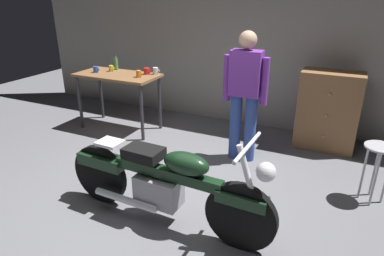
% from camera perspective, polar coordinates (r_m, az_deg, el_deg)
% --- Properties ---
extents(ground_plane, '(12.00, 12.00, 0.00)m').
position_cam_1_polar(ground_plane, '(3.64, -5.54, -13.25)').
color(ground_plane, slate).
extents(back_wall, '(8.00, 0.12, 3.10)m').
position_cam_1_polar(back_wall, '(5.57, 9.24, 16.25)').
color(back_wall, gray).
rests_on(back_wall, ground_plane).
extents(workbench, '(1.30, 0.64, 0.90)m').
position_cam_1_polar(workbench, '(5.45, -12.40, 7.75)').
color(workbench, brown).
rests_on(workbench, ground_plane).
extents(motorcycle, '(2.19, 0.60, 1.00)m').
position_cam_1_polar(motorcycle, '(3.20, -4.73, -9.06)').
color(motorcycle, black).
rests_on(motorcycle, ground_plane).
extents(person_standing, '(0.57, 0.23, 1.67)m').
position_cam_1_polar(person_standing, '(4.30, 8.89, 6.05)').
color(person_standing, '#334B9A').
rests_on(person_standing, ground_plane).
extents(shop_stool, '(0.32, 0.32, 0.64)m').
position_cam_1_polar(shop_stool, '(3.98, 28.95, -4.55)').
color(shop_stool, '#B2B2B7').
rests_on(shop_stool, ground_plane).
extents(wooden_dresser, '(0.80, 0.47, 1.10)m').
position_cam_1_polar(wooden_dresser, '(5.06, 21.94, 2.70)').
color(wooden_dresser, brown).
rests_on(wooden_dresser, ground_plane).
extents(mug_orange_travel, '(0.11, 0.07, 0.10)m').
position_cam_1_polar(mug_orange_travel, '(5.15, -8.96, 9.02)').
color(mug_orange_travel, orange).
rests_on(mug_orange_travel, workbench).
extents(mug_red_diner, '(0.12, 0.09, 0.10)m').
position_cam_1_polar(mug_red_diner, '(5.32, -7.62, 9.50)').
color(mug_red_diner, red).
rests_on(mug_red_diner, workbench).
extents(mug_white_ceramic, '(0.11, 0.08, 0.10)m').
position_cam_1_polar(mug_white_ceramic, '(5.30, -6.16, 9.56)').
color(mug_white_ceramic, white).
rests_on(mug_white_ceramic, workbench).
extents(mug_blue_enamel, '(0.11, 0.08, 0.10)m').
position_cam_1_polar(mug_blue_enamel, '(5.61, -15.92, 9.50)').
color(mug_blue_enamel, '#2D51AD').
rests_on(mug_blue_enamel, workbench).
extents(mug_yellow_tall, '(0.10, 0.07, 0.09)m').
position_cam_1_polar(mug_yellow_tall, '(5.63, -13.46, 9.77)').
color(mug_yellow_tall, yellow).
rests_on(mug_yellow_tall, workbench).
extents(bottle, '(0.06, 0.06, 0.24)m').
position_cam_1_polar(bottle, '(5.71, -12.70, 10.52)').
color(bottle, '#4C8C4C').
rests_on(bottle, workbench).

